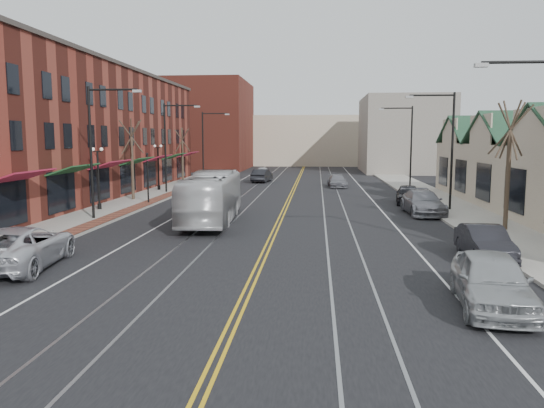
% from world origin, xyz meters
% --- Properties ---
extents(ground, '(160.00, 160.00, 0.00)m').
position_xyz_m(ground, '(0.00, 0.00, 0.00)').
color(ground, black).
rests_on(ground, ground).
extents(sidewalk_left, '(4.00, 120.00, 0.15)m').
position_xyz_m(sidewalk_left, '(-12.00, 20.00, 0.07)').
color(sidewalk_left, gray).
rests_on(sidewalk_left, ground).
extents(sidewalk_right, '(4.00, 120.00, 0.15)m').
position_xyz_m(sidewalk_right, '(12.00, 20.00, 0.07)').
color(sidewalk_right, gray).
rests_on(sidewalk_right, ground).
extents(building_left, '(10.00, 50.00, 11.00)m').
position_xyz_m(building_left, '(-19.00, 27.00, 5.50)').
color(building_left, maroon).
rests_on(building_left, ground).
extents(backdrop_left, '(14.00, 18.00, 14.00)m').
position_xyz_m(backdrop_left, '(-16.00, 70.00, 7.00)').
color(backdrop_left, maroon).
rests_on(backdrop_left, ground).
extents(backdrop_mid, '(22.00, 14.00, 9.00)m').
position_xyz_m(backdrop_mid, '(0.00, 85.00, 4.50)').
color(backdrop_mid, tan).
rests_on(backdrop_mid, ground).
extents(backdrop_right, '(12.00, 16.00, 11.00)m').
position_xyz_m(backdrop_right, '(15.00, 65.00, 5.50)').
color(backdrop_right, slate).
rests_on(backdrop_right, ground).
extents(streetlight_l_1, '(3.33, 0.25, 8.00)m').
position_xyz_m(streetlight_l_1, '(-11.05, 16.00, 5.03)').
color(streetlight_l_1, black).
rests_on(streetlight_l_1, sidewalk_left).
extents(streetlight_l_2, '(3.33, 0.25, 8.00)m').
position_xyz_m(streetlight_l_2, '(-11.05, 32.00, 5.03)').
color(streetlight_l_2, black).
rests_on(streetlight_l_2, sidewalk_left).
extents(streetlight_l_3, '(3.33, 0.25, 8.00)m').
position_xyz_m(streetlight_l_3, '(-11.05, 48.00, 5.03)').
color(streetlight_l_3, black).
rests_on(streetlight_l_3, sidewalk_left).
extents(streetlight_r_1, '(3.33, 0.25, 8.00)m').
position_xyz_m(streetlight_r_1, '(11.05, 22.00, 5.03)').
color(streetlight_r_1, black).
rests_on(streetlight_r_1, sidewalk_right).
extents(streetlight_r_2, '(3.33, 0.25, 8.00)m').
position_xyz_m(streetlight_r_2, '(11.05, 38.00, 5.03)').
color(streetlight_r_2, black).
rests_on(streetlight_r_2, sidewalk_right).
extents(lamppost_l_2, '(0.84, 0.28, 4.27)m').
position_xyz_m(lamppost_l_2, '(-12.80, 20.00, 2.20)').
color(lamppost_l_2, black).
rests_on(lamppost_l_2, sidewalk_left).
extents(lamppost_l_3, '(0.84, 0.28, 4.27)m').
position_xyz_m(lamppost_l_3, '(-12.80, 34.00, 2.20)').
color(lamppost_l_3, black).
rests_on(lamppost_l_3, sidewalk_left).
extents(tree_left_near, '(1.78, 1.37, 6.48)m').
position_xyz_m(tree_left_near, '(-12.50, 26.00, 3.51)').
color(tree_left_near, '#382B21').
rests_on(tree_left_near, sidewalk_left).
extents(tree_left_far, '(1.66, 1.28, 6.02)m').
position_xyz_m(tree_left_far, '(-12.50, 42.00, 3.28)').
color(tree_left_far, '#382B21').
rests_on(tree_left_far, sidewalk_left).
extents(tree_right_mid, '(1.90, 1.46, 6.93)m').
position_xyz_m(tree_right_mid, '(12.50, 14.00, 3.75)').
color(tree_right_mid, '#382B21').
rests_on(tree_right_mid, sidewalk_right).
extents(manhole_far, '(0.60, 0.60, 0.02)m').
position_xyz_m(manhole_far, '(-11.20, 8.00, 0.16)').
color(manhole_far, '#592D19').
rests_on(manhole_far, sidewalk_left).
extents(traffic_signal, '(0.18, 0.15, 3.80)m').
position_xyz_m(traffic_signal, '(-10.60, 24.00, 2.35)').
color(traffic_signal, black).
rests_on(traffic_signal, sidewalk_left).
extents(transit_bus, '(3.16, 11.00, 3.03)m').
position_xyz_m(transit_bus, '(-4.06, 15.99, 1.51)').
color(transit_bus, silver).
rests_on(transit_bus, ground).
extents(parked_suv, '(3.44, 6.25, 1.66)m').
position_xyz_m(parked_suv, '(-9.30, 4.11, 0.83)').
color(parked_suv, silver).
rests_on(parked_suv, ground).
extents(parked_car_a, '(2.60, 5.21, 1.70)m').
position_xyz_m(parked_car_a, '(7.50, 0.50, 0.85)').
color(parked_car_a, '#A9ADB0').
rests_on(parked_car_a, ground).
extents(parked_car_b, '(1.56, 4.37, 1.43)m').
position_xyz_m(parked_car_b, '(9.30, 7.08, 0.72)').
color(parked_car_b, black).
rests_on(parked_car_b, ground).
extents(parked_car_c, '(2.47, 5.62, 1.61)m').
position_xyz_m(parked_car_c, '(9.30, 20.24, 0.80)').
color(parked_car_c, slate).
rests_on(parked_car_c, ground).
extents(parked_car_d, '(2.34, 4.61, 1.50)m').
position_xyz_m(parked_car_d, '(9.30, 25.95, 0.75)').
color(parked_car_d, black).
rests_on(parked_car_d, ground).
extents(distant_car_left, '(2.18, 4.78, 1.52)m').
position_xyz_m(distant_car_left, '(-4.02, 45.01, 0.76)').
color(distant_car_left, black).
rests_on(distant_car_left, ground).
extents(distant_car_right, '(2.08, 4.50, 1.27)m').
position_xyz_m(distant_car_right, '(4.38, 39.33, 0.64)').
color(distant_car_right, slate).
rests_on(distant_car_right, ground).
extents(distant_car_far, '(1.84, 4.16, 1.39)m').
position_xyz_m(distant_car_far, '(-4.69, 52.46, 0.70)').
color(distant_car_far, silver).
rests_on(distant_car_far, ground).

